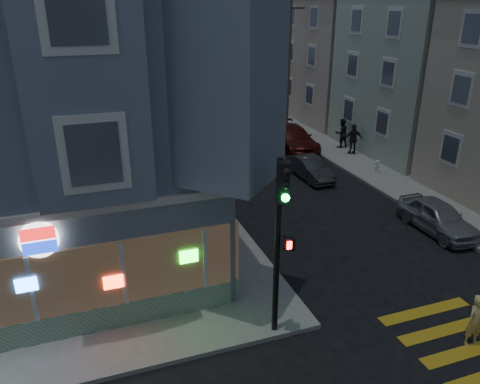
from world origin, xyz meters
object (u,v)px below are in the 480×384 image
utility_pole (288,63)px  running_child (476,321)px  pedestrian_a (341,133)px  parked_car_a (438,217)px  parked_car_d (245,122)px  parked_car_b (310,168)px  street_tree_near (260,65)px  fire_hydrant (377,166)px  pedestrian_b (353,139)px  parked_car_c (293,138)px  traffic_signal (281,221)px  street_tree_far (230,55)px

utility_pole → running_child: size_ratio=5.68×
pedestrian_a → parked_car_a: (-2.30, -11.64, -0.43)m
utility_pole → parked_car_d: (-3.40, -0.03, -4.08)m
utility_pole → parked_car_b: utility_pole is taller
running_child → parked_car_d: bearing=91.2°
street_tree_near → fire_hydrant: bearing=-89.3°
utility_pole → running_child: utility_pole is taller
pedestrian_b → street_tree_near: bearing=-75.4°
parked_car_c → traffic_signal: (-8.43, -16.54, 2.98)m
parked_car_b → pedestrian_b: bearing=30.3°
pedestrian_b → parked_car_c: size_ratio=0.36×
parked_car_a → pedestrian_a: bearing=79.3°
running_child → utility_pole: bearing=83.3°
parked_car_c → traffic_signal: size_ratio=0.97×
pedestrian_b → parked_car_b: (-4.37, -2.69, -0.50)m
street_tree_near → pedestrian_b: 14.12m
pedestrian_a → parked_car_c: size_ratio=0.37×
pedestrian_a → parked_car_a: pedestrian_a is taller
running_child → pedestrian_b: (6.22, 16.21, 0.29)m
pedestrian_b → traffic_signal: traffic_signal is taller
street_tree_near → parked_car_d: size_ratio=1.02×
traffic_signal → street_tree_near: bearing=93.5°
parked_car_d → traffic_signal: traffic_signal is taller
parked_car_a → traffic_signal: size_ratio=0.74×
parked_car_d → parked_car_c: bearing=-70.4°
traffic_signal → street_tree_far: bearing=97.9°
running_child → parked_car_a: size_ratio=0.40×
parked_car_b → parked_car_d: size_ratio=0.69×
street_tree_near → parked_car_a: size_ratio=1.35×
running_child → parked_car_a: running_child is taller
street_tree_near → street_tree_far: size_ratio=1.00×
street_tree_far → pedestrian_b: (0.77, -21.81, -2.85)m
utility_pole → parked_car_c: (-1.94, -5.29, -4.05)m
running_child → pedestrian_a: pedestrian_a is taller
parked_car_d → pedestrian_b: bearing=-56.6°
pedestrian_b → running_child: bearing=80.5°
street_tree_near → parked_car_b: street_tree_near is taller
street_tree_near → pedestrian_b: (0.77, -13.81, -2.85)m
utility_pole → traffic_signal: (-10.37, -21.83, -1.07)m
parked_car_b → parked_car_c: parked_car_c is taller
parked_car_b → fire_hydrant: bearing=-12.2°
parked_car_a → traffic_signal: bearing=-156.4°
utility_pole → pedestrian_b: size_ratio=4.81×
street_tree_near → fire_hydrant: size_ratio=7.43×
street_tree_far → parked_car_d: street_tree_far is taller
parked_car_d → parked_car_b: bearing=-85.9°
parked_car_c → parked_car_d: (-1.46, 5.27, -0.03)m
running_child → traffic_signal: bearing=162.5°
running_child → pedestrian_a: bearing=76.1°
street_tree_near → running_child: street_tree_near is taller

